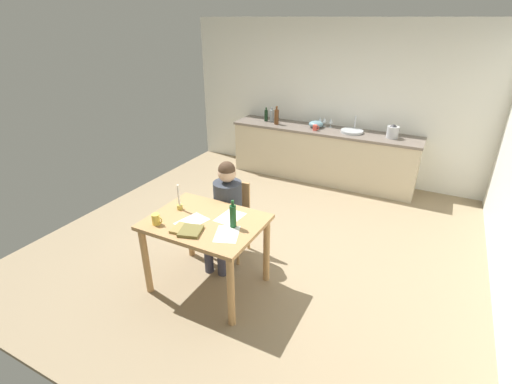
# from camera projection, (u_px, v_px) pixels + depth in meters

# --- Properties ---
(ground_plane) EXTENTS (5.20, 5.20, 0.04)m
(ground_plane) POSITION_uv_depth(u_px,v_px,m) (265.00, 241.00, 4.74)
(ground_plane) COLOR #937F60
(wall_back) EXTENTS (5.20, 0.12, 2.60)m
(wall_back) POSITION_uv_depth(u_px,v_px,m) (332.00, 101.00, 6.25)
(wall_back) COLOR silver
(wall_back) RESTS_ON ground
(kitchen_counter) EXTENTS (3.15, 0.64, 0.90)m
(kitchen_counter) POSITION_uv_depth(u_px,v_px,m) (322.00, 154.00, 6.33)
(kitchen_counter) COLOR beige
(kitchen_counter) RESTS_ON ground
(dining_table) EXTENTS (1.12, 0.85, 0.80)m
(dining_table) POSITION_uv_depth(u_px,v_px,m) (206.00, 232.00, 3.65)
(dining_table) COLOR tan
(dining_table) RESTS_ON ground
(chair_at_table) EXTENTS (0.45, 0.45, 0.88)m
(chair_at_table) POSITION_uv_depth(u_px,v_px,m) (232.00, 215.00, 4.29)
(chair_at_table) COLOR tan
(chair_at_table) RESTS_ON ground
(person_seated) EXTENTS (0.37, 0.62, 1.19)m
(person_seated) POSITION_uv_depth(u_px,v_px,m) (226.00, 207.00, 4.09)
(person_seated) COLOR #333842
(person_seated) RESTS_ON ground
(coffee_mug) EXTENTS (0.12, 0.08, 0.11)m
(coffee_mug) POSITION_uv_depth(u_px,v_px,m) (156.00, 219.00, 3.50)
(coffee_mug) COLOR #F2CC4C
(coffee_mug) RESTS_ON dining_table
(candlestick) EXTENTS (0.06, 0.06, 0.28)m
(candlestick) POSITION_uv_depth(u_px,v_px,m) (179.00, 203.00, 3.76)
(candlestick) COLOR gold
(candlestick) RESTS_ON dining_table
(book_magazine) EXTENTS (0.25, 0.26, 0.03)m
(book_magazine) POSITION_uv_depth(u_px,v_px,m) (191.00, 231.00, 3.38)
(book_magazine) COLOR brown
(book_magazine) RESTS_ON dining_table
(book_cookery) EXTENTS (0.19, 0.21, 0.03)m
(book_cookery) POSITION_uv_depth(u_px,v_px,m) (182.00, 229.00, 3.42)
(book_cookery) COLOR #9B8245
(book_cookery) RESTS_ON dining_table
(paper_letter) EXTENTS (0.23, 0.31, 0.00)m
(paper_letter) POSITION_uv_depth(u_px,v_px,m) (230.00, 217.00, 3.64)
(paper_letter) COLOR white
(paper_letter) RESTS_ON dining_table
(paper_bill) EXTENTS (0.28, 0.34, 0.00)m
(paper_bill) POSITION_uv_depth(u_px,v_px,m) (192.00, 221.00, 3.57)
(paper_bill) COLOR white
(paper_bill) RESTS_ON dining_table
(paper_envelope) EXTENTS (0.30, 0.35, 0.00)m
(paper_envelope) POSITION_uv_depth(u_px,v_px,m) (227.00, 234.00, 3.36)
(paper_envelope) COLOR white
(paper_envelope) RESTS_ON dining_table
(wine_bottle_on_table) EXTENTS (0.06, 0.06, 0.28)m
(wine_bottle_on_table) POSITION_uv_depth(u_px,v_px,m) (233.00, 216.00, 3.43)
(wine_bottle_on_table) COLOR #194C23
(wine_bottle_on_table) RESTS_ON dining_table
(sink_unit) EXTENTS (0.36, 0.36, 0.24)m
(sink_unit) POSITION_uv_depth(u_px,v_px,m) (352.00, 131.00, 5.94)
(sink_unit) COLOR #B2B7BC
(sink_unit) RESTS_ON kitchen_counter
(bottle_oil) EXTENTS (0.06, 0.06, 0.25)m
(bottle_oil) POSITION_uv_depth(u_px,v_px,m) (266.00, 115.00, 6.55)
(bottle_oil) COLOR black
(bottle_oil) RESTS_ON kitchen_counter
(bottle_vinegar) EXTENTS (0.08, 0.08, 0.26)m
(bottle_vinegar) POSITION_uv_depth(u_px,v_px,m) (272.00, 116.00, 6.51)
(bottle_vinegar) COLOR #8C999E
(bottle_vinegar) RESTS_ON kitchen_counter
(bottle_wine_red) EXTENTS (0.08, 0.08, 0.31)m
(bottle_wine_red) POSITION_uv_depth(u_px,v_px,m) (277.00, 117.00, 6.35)
(bottle_wine_red) COLOR #593319
(bottle_wine_red) RESTS_ON kitchen_counter
(mixing_bowl) EXTENTS (0.24, 0.24, 0.11)m
(mixing_bowl) POSITION_uv_depth(u_px,v_px,m) (316.00, 124.00, 6.20)
(mixing_bowl) COLOR #668C99
(mixing_bowl) RESTS_ON kitchen_counter
(stovetop_kettle) EXTENTS (0.18, 0.18, 0.22)m
(stovetop_kettle) POSITION_uv_depth(u_px,v_px,m) (393.00, 132.00, 5.64)
(stovetop_kettle) COLOR #B7BABF
(stovetop_kettle) RESTS_ON kitchen_counter
(wine_glass_near_sink) EXTENTS (0.07, 0.07, 0.15)m
(wine_glass_near_sink) POSITION_uv_depth(u_px,v_px,m) (331.00, 121.00, 6.18)
(wine_glass_near_sink) COLOR silver
(wine_glass_near_sink) RESTS_ON kitchen_counter
(wine_glass_by_kettle) EXTENTS (0.07, 0.07, 0.15)m
(wine_glass_by_kettle) POSITION_uv_depth(u_px,v_px,m) (325.00, 120.00, 6.23)
(wine_glass_by_kettle) COLOR silver
(wine_glass_by_kettle) RESTS_ON kitchen_counter
(wine_glass_back_left) EXTENTS (0.07, 0.07, 0.15)m
(wine_glass_back_left) POSITION_uv_depth(u_px,v_px,m) (320.00, 120.00, 6.26)
(wine_glass_back_left) COLOR silver
(wine_glass_back_left) RESTS_ON kitchen_counter
(teacup_on_counter) EXTENTS (0.11, 0.07, 0.09)m
(teacup_on_counter) POSITION_uv_depth(u_px,v_px,m) (315.00, 128.00, 6.04)
(teacup_on_counter) COLOR #D84C3F
(teacup_on_counter) RESTS_ON kitchen_counter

